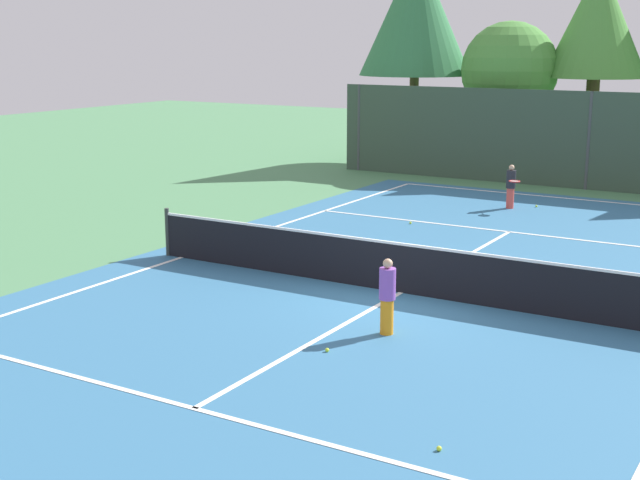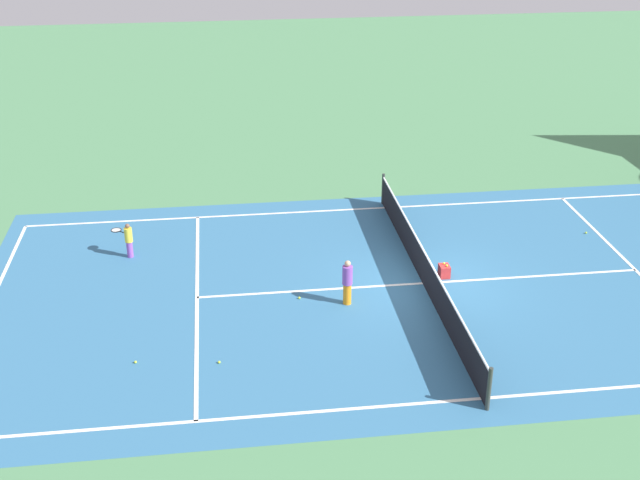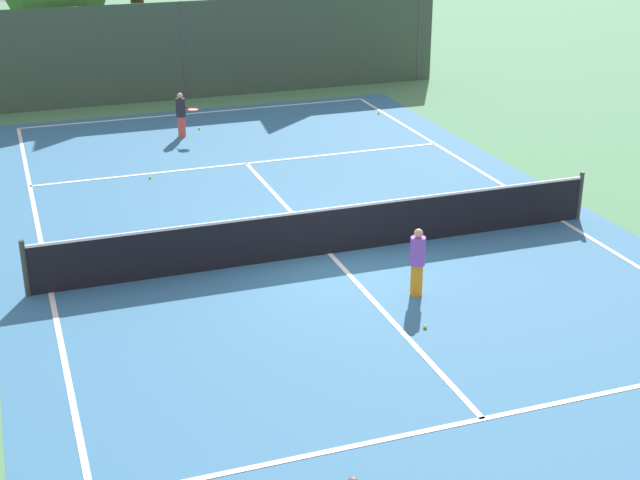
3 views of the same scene
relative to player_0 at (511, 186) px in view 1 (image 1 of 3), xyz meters
The scene contains 14 objects.
ground_plane 9.59m from the player_0, 83.71° to the right, with size 80.00×80.00×0.00m, color #4C8456.
court_surface 9.59m from the player_0, 83.71° to the right, with size 13.00×25.00×0.01m.
tennis_net 9.57m from the player_0, 83.71° to the right, with size 11.90×0.10×1.10m.
perimeter_fence 4.70m from the player_0, 76.86° to the left, with size 18.00×0.12×3.20m.
tree_1 9.39m from the player_0, 88.63° to the left, with size 3.65×3.65×7.53m.
tree_2 8.16m from the player_0, 110.29° to the left, with size 3.53×3.53×5.50m.
tree_3 11.17m from the player_0, 131.60° to the left, with size 4.36×4.36×8.29m.
player_0 is the anchor object (origin of this frame).
player_2 12.00m from the player_0, 80.92° to the right, with size 0.28×0.28×1.31m.
ball_crate 8.86m from the player_0, 85.37° to the right, with size 0.37×0.29×0.43m.
tennis_ball_0 3.89m from the player_0, 113.99° to the right, with size 0.07×0.07×0.07m, color #CCE533.
tennis_ball_1 1.06m from the player_0, 43.52° to the left, with size 0.07×0.07×0.07m, color #CCE533.
tennis_ball_4 13.21m from the player_0, 83.58° to the right, with size 0.07×0.07×0.07m, color #CCE533.
tennis_ball_5 15.99m from the player_0, 74.17° to the right, with size 0.07×0.07×0.07m, color #CCE533.
Camera 1 is at (7.03, -14.89, 4.84)m, focal length 49.02 mm.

